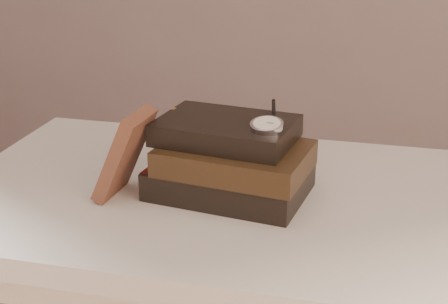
# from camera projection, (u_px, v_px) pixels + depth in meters

# --- Properties ---
(table) EXTENTS (1.00, 0.60, 0.75)m
(table) POSITION_uv_depth(u_px,v_px,m) (235.00, 238.00, 1.17)
(table) COLOR beige
(table) RESTS_ON ground
(book_stack) EXTENTS (0.28, 0.21, 0.13)m
(book_stack) POSITION_uv_depth(u_px,v_px,m) (231.00, 161.00, 1.10)
(book_stack) COLOR black
(book_stack) RESTS_ON table
(journal) EXTENTS (0.09, 0.10, 0.15)m
(journal) POSITION_uv_depth(u_px,v_px,m) (125.00, 154.00, 1.09)
(journal) COLOR #48261B
(journal) RESTS_ON table
(pocket_watch) EXTENTS (0.06, 0.16, 0.02)m
(pocket_watch) POSITION_uv_depth(u_px,v_px,m) (267.00, 124.00, 1.04)
(pocket_watch) COLOR silver
(pocket_watch) RESTS_ON book_stack
(eyeglasses) EXTENTS (0.12, 0.14, 0.05)m
(eyeglasses) POSITION_uv_depth(u_px,v_px,m) (201.00, 131.00, 1.21)
(eyeglasses) COLOR silver
(eyeglasses) RESTS_ON book_stack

